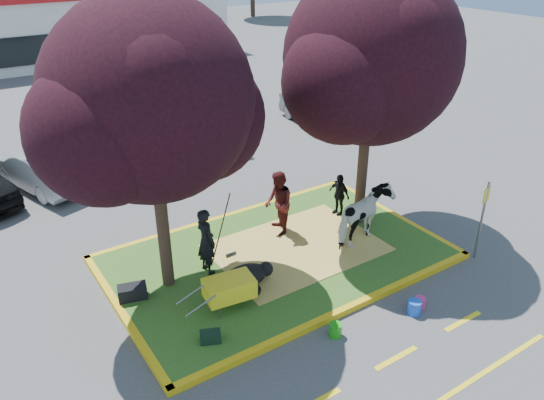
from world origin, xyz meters
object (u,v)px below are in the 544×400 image
calf (244,277)px  bucket_blue (414,307)px  sign_post (483,213)px  bucket_pink (420,303)px  handler (206,241)px  cow (365,217)px  wheelbarrow (230,288)px  bucket_green (335,330)px  car_silver (39,169)px

calf → bucket_blue: calf is taller
sign_post → bucket_pink: size_ratio=8.38×
handler → calf: bearing=-164.6°
calf → handler: (-0.42, 1.03, 0.58)m
handler → sign_post: bearing=-123.4°
cow → handler: 4.17m
wheelbarrow → bucket_pink: size_ratio=7.51×
wheelbarrow → sign_post: size_ratio=0.90×
bucket_green → bucket_pink: bucket_green is taller
cow → bucket_green: cow is taller
bucket_green → handler: bearing=109.7°
wheelbarrow → cow: bearing=13.6°
cow → bucket_pink: 2.81m
calf → wheelbarrow: (-0.65, -0.49, 0.24)m
bucket_pink → cow: bearing=76.0°
wheelbarrow → bucket_blue: (3.33, -2.25, -0.48)m
cow → calf: (-3.61, 0.04, -0.51)m
bucket_pink → handler: bearing=132.5°
car_silver → bucket_green: bearing=89.7°
calf → cow: bearing=9.4°
cow → bucket_pink: bearing=148.8°
car_silver → handler: bearing=88.8°
cow → sign_post: size_ratio=0.84×
bucket_blue → cow: bearing=71.2°
sign_post → bucket_pink: sign_post is taller
bucket_blue → calf: bearing=134.4°
handler → car_silver: 7.82m
sign_post → bucket_green: bearing=171.7°
calf → handler: size_ratio=0.70×
car_silver → wheelbarrow: bearing=84.8°
wheelbarrow → car_silver: 9.23m
bucket_blue → car_silver: car_silver is taller
cow → bucket_pink: (-0.65, -2.62, -0.78)m
wheelbarrow → bucket_green: 2.40m
cow → bucket_blue: 2.95m
handler → car_silver: handler is taller
handler → bucket_green: bearing=-167.2°
cow → bucket_pink: cow is taller
sign_post → bucket_green: sign_post is taller
handler → bucket_green: 3.68m
bucket_green → car_silver: bearing=107.6°
bucket_pink → car_silver: 12.52m
bucket_pink → sign_post: bearing=13.3°
handler → car_silver: bearing=9.8°
calf → sign_post: (5.68, -2.02, 0.89)m
sign_post → car_silver: (-8.34, 10.53, -0.65)m
handler → wheelbarrow: size_ratio=0.87×
cow → bucket_green: bearing=112.0°
handler → bucket_green: (1.21, -3.38, -0.84)m
calf → bucket_pink: 3.99m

